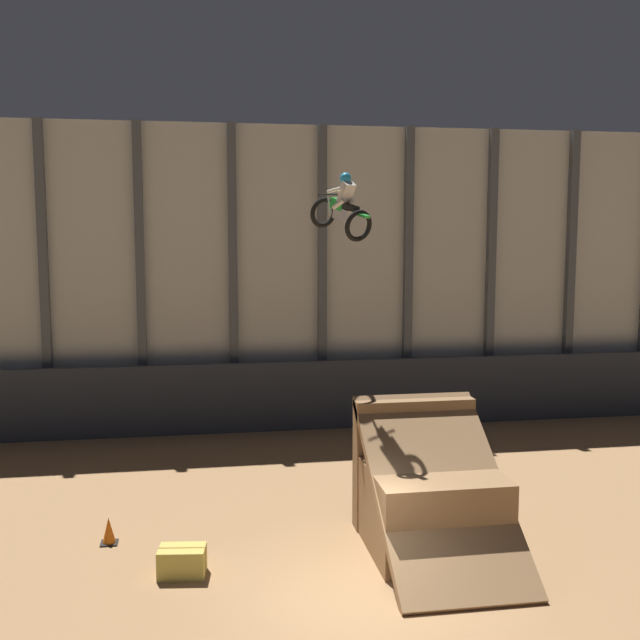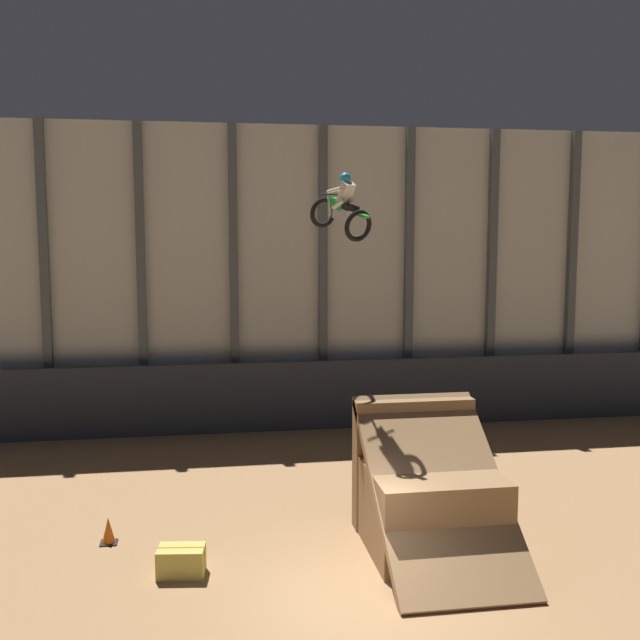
# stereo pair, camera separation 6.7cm
# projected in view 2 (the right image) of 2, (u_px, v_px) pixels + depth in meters

# --- Properties ---
(ground_plane) EXTENTS (60.00, 60.00, 0.00)m
(ground_plane) POSITION_uv_depth(u_px,v_px,m) (356.00, 603.00, 13.46)
(ground_plane) COLOR #9E754C
(arena_back_wall) EXTENTS (32.00, 0.40, 10.23)m
(arena_back_wall) POSITION_uv_depth(u_px,v_px,m) (278.00, 277.00, 25.54)
(arena_back_wall) COLOR beige
(arena_back_wall) RESTS_ON ground_plane
(lower_barrier) EXTENTS (31.36, 0.20, 2.33)m
(lower_barrier) POSITION_uv_depth(u_px,v_px,m) (282.00, 396.00, 25.07)
(lower_barrier) COLOR #2D333D
(lower_barrier) RESTS_ON ground_plane
(dirt_ramp) EXTENTS (2.71, 4.32, 3.08)m
(dirt_ramp) POSITION_uv_depth(u_px,v_px,m) (427.00, 495.00, 15.93)
(dirt_ramp) COLOR #966F48
(dirt_ramp) RESTS_ON ground_plane
(rider_bike_solo) EXTENTS (1.36, 1.85, 1.60)m
(rider_bike_solo) POSITION_uv_depth(u_px,v_px,m) (342.00, 209.00, 17.21)
(rider_bike_solo) COLOR black
(traffic_cone_near_ramp) EXTENTS (0.36, 0.36, 0.58)m
(traffic_cone_near_ramp) POSITION_uv_depth(u_px,v_px,m) (108.00, 531.00, 16.02)
(traffic_cone_near_ramp) COLOR black
(traffic_cone_near_ramp) RESTS_ON ground_plane
(hay_bale_trackside) EXTENTS (0.97, 0.71, 0.57)m
(hay_bale_trackside) POSITION_uv_depth(u_px,v_px,m) (181.00, 561.00, 14.54)
(hay_bale_trackside) COLOR #CCB751
(hay_bale_trackside) RESTS_ON ground_plane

